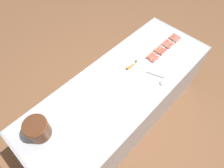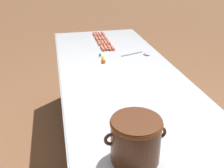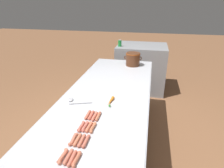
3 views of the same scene
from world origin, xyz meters
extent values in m
plane|color=brown|center=(0.00, 0.00, 0.00)|extent=(20.00, 20.00, 0.00)
cube|color=#ADAFB5|center=(0.00, 0.00, 0.41)|extent=(0.92, 2.47, 0.83)
cube|color=silver|center=(0.00, 0.00, 0.83)|extent=(0.90, 2.42, 0.00)
cylinder|color=#D27154|center=(-0.07, -1.04, 0.85)|extent=(0.03, 0.11, 0.03)
sphere|color=#D27154|center=(-0.06, -1.09, 0.85)|extent=(0.03, 0.03, 0.03)
sphere|color=#D27154|center=(-0.07, -0.98, 0.85)|extent=(0.03, 0.03, 0.03)
cylinder|color=#D07156|center=(-0.06, -0.87, 0.85)|extent=(0.03, 0.11, 0.03)
sphere|color=#D07156|center=(-0.07, -0.93, 0.85)|extent=(0.03, 0.03, 0.03)
sphere|color=#D07156|center=(-0.06, -0.82, 0.85)|extent=(0.03, 0.03, 0.03)
cylinder|color=#CB6351|center=(-0.06, -0.72, 0.85)|extent=(0.03, 0.11, 0.03)
sphere|color=#CB6351|center=(-0.06, -0.77, 0.85)|extent=(0.03, 0.03, 0.03)
sphere|color=#CB6351|center=(-0.06, -0.66, 0.85)|extent=(0.03, 0.03, 0.03)
cylinder|color=#D66D52|center=(-0.07, -0.55, 0.85)|extent=(0.03, 0.11, 0.03)
sphere|color=#D66D52|center=(-0.07, -0.60, 0.85)|extent=(0.03, 0.03, 0.03)
sphere|color=#D66D52|center=(-0.06, -0.49, 0.85)|extent=(0.03, 0.03, 0.03)
cylinder|color=#CC6C53|center=(-0.03, -1.04, 0.85)|extent=(0.03, 0.11, 0.03)
sphere|color=#CC6C53|center=(-0.03, -1.09, 0.85)|extent=(0.03, 0.03, 0.03)
sphere|color=#CC6C53|center=(-0.03, -0.98, 0.85)|extent=(0.03, 0.03, 0.03)
cylinder|color=#C97251|center=(-0.03, -0.87, 0.85)|extent=(0.03, 0.11, 0.03)
sphere|color=#C97251|center=(-0.03, -0.93, 0.85)|extent=(0.03, 0.03, 0.03)
sphere|color=#C97251|center=(-0.03, -0.82, 0.85)|extent=(0.03, 0.03, 0.03)
cylinder|color=#CC6656|center=(-0.03, -0.71, 0.85)|extent=(0.03, 0.11, 0.03)
sphere|color=#CC6656|center=(-0.03, -0.77, 0.85)|extent=(0.03, 0.03, 0.03)
sphere|color=#CC6656|center=(-0.03, -0.66, 0.85)|extent=(0.03, 0.03, 0.03)
cylinder|color=#D2644F|center=(-0.03, -0.55, 0.85)|extent=(0.03, 0.11, 0.03)
sphere|color=#D2644F|center=(-0.04, -0.60, 0.85)|extent=(0.03, 0.03, 0.03)
sphere|color=#D2644F|center=(-0.03, -0.49, 0.85)|extent=(0.03, 0.03, 0.03)
cylinder|color=#C9654F|center=(0.00, -1.04, 0.85)|extent=(0.03, 0.11, 0.03)
sphere|color=#C9654F|center=(0.00, -1.10, 0.85)|extent=(0.03, 0.03, 0.03)
sphere|color=#C9654F|center=(0.00, -0.99, 0.85)|extent=(0.03, 0.03, 0.03)
cylinder|color=#CC6D54|center=(0.00, -0.88, 0.85)|extent=(0.03, 0.11, 0.03)
sphere|color=#CC6D54|center=(0.00, -0.93, 0.85)|extent=(0.03, 0.03, 0.03)
sphere|color=#CC6D54|center=(0.00, -0.82, 0.85)|extent=(0.03, 0.03, 0.03)
cylinder|color=#D76F51|center=(0.00, -0.71, 0.85)|extent=(0.03, 0.11, 0.03)
sphere|color=#D76F51|center=(0.00, -0.77, 0.85)|extent=(0.03, 0.03, 0.03)
sphere|color=#D76F51|center=(-0.01, -0.66, 0.85)|extent=(0.03, 0.03, 0.03)
cylinder|color=#D46952|center=(0.00, -0.56, 0.85)|extent=(0.03, 0.11, 0.03)
sphere|color=#D46952|center=(0.00, -0.61, 0.85)|extent=(0.03, 0.03, 0.03)
sphere|color=#D46952|center=(-0.01, -0.50, 0.85)|extent=(0.03, 0.03, 0.03)
cylinder|color=#CB6B4D|center=(0.03, -1.05, 0.85)|extent=(0.03, 0.11, 0.03)
sphere|color=#CB6B4D|center=(0.03, -1.10, 0.85)|extent=(0.03, 0.03, 0.03)
sphere|color=#CB6B4D|center=(0.03, -0.99, 0.85)|extent=(0.03, 0.03, 0.03)
cylinder|color=#CD6550|center=(0.03, -0.87, 0.85)|extent=(0.03, 0.11, 0.03)
sphere|color=#CD6550|center=(0.03, -0.93, 0.85)|extent=(0.03, 0.03, 0.03)
sphere|color=#CD6550|center=(0.03, -0.82, 0.85)|extent=(0.03, 0.03, 0.03)
cylinder|color=#CE714C|center=(0.03, -0.71, 0.85)|extent=(0.03, 0.11, 0.03)
sphere|color=#CE714C|center=(0.04, -0.77, 0.85)|extent=(0.03, 0.03, 0.03)
sphere|color=#CE714C|center=(0.03, -0.66, 0.85)|extent=(0.03, 0.03, 0.03)
cylinder|color=#CC6E4D|center=(0.03, -0.55, 0.85)|extent=(0.03, 0.11, 0.03)
sphere|color=#CC6E4D|center=(0.03, -0.61, 0.85)|extent=(0.03, 0.03, 0.03)
sphere|color=#CC6E4D|center=(0.03, -0.50, 0.85)|extent=(0.03, 0.03, 0.03)
cylinder|color=#562D19|center=(0.16, 0.96, 0.93)|extent=(0.21, 0.21, 0.20)
torus|color=brown|center=(0.16, 0.96, 1.02)|extent=(0.22, 0.22, 0.03)
torus|color=#562D19|center=(0.06, 0.96, 0.95)|extent=(0.06, 0.01, 0.06)
torus|color=#562D19|center=(0.27, 0.96, 0.95)|extent=(0.06, 0.01, 0.06)
cylinder|color=#B7B7BC|center=(-0.20, -0.35, 0.84)|extent=(0.21, 0.08, 0.01)
ellipsoid|color=#B7B7BC|center=(-0.33, -0.31, 0.84)|extent=(0.07, 0.08, 0.02)
cone|color=orange|center=(0.08, -0.27, 0.85)|extent=(0.05, 0.17, 0.03)
sphere|color=#387F2D|center=(0.09, -0.36, 0.85)|extent=(0.02, 0.02, 0.02)
camera|label=1|loc=(-0.79, 0.98, 2.59)|focal=30.88mm
camera|label=2|loc=(0.46, 1.84, 1.65)|focal=43.14mm
camera|label=3|loc=(0.43, -1.88, 1.76)|focal=30.30mm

